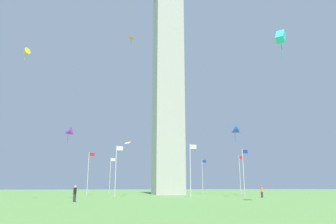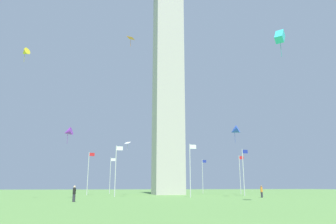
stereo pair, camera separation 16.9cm
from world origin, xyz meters
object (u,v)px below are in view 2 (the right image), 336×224
at_px(obelisk_monument, 168,69).
at_px(flagpole_nw, 244,170).
at_px(flagpole_n, 240,173).
at_px(flagpole_e, 155,175).
at_px(flagpole_s, 88,171).
at_px(person_black_shirt, 74,194).
at_px(kite_orange_diamond, 131,38).
at_px(kite_white_diamond, 128,143).
at_px(kite_purple_delta, 68,132).
at_px(flagpole_se, 110,174).
at_px(kite_yellow_delta, 25,52).
at_px(person_orange_shirt, 262,192).
at_px(flagpole_w, 190,167).
at_px(kite_blue_delta, 235,131).
at_px(kite_cyan_box, 280,37).
at_px(flagpole_sw, 116,168).
at_px(flagpole_ne, 203,175).

relative_size(obelisk_monument, flagpole_nw, 6.58).
relative_size(flagpole_n, flagpole_e, 1.00).
height_order(flagpole_s, person_black_shirt, flagpole_s).
bearing_deg(kite_orange_diamond, person_black_shirt, -140.59).
distance_m(flagpole_e, flagpole_s, 22.31).
bearing_deg(kite_white_diamond, kite_orange_diamond, -95.08).
bearing_deg(kite_purple_delta, flagpole_s, 81.38).
height_order(flagpole_e, flagpole_se, same).
distance_m(flagpole_nw, kite_yellow_delta, 39.33).
bearing_deg(kite_yellow_delta, flagpole_e, 58.59).
distance_m(person_black_shirt, person_orange_shirt, 26.96).
height_order(flagpole_w, kite_purple_delta, kite_purple_delta).
bearing_deg(kite_white_diamond, obelisk_monument, 10.93).
distance_m(flagpole_s, kite_orange_diamond, 28.94).
xyz_separation_m(flagpole_w, kite_blue_delta, (7.07, -1.34, 5.81)).
distance_m(flagpole_w, kite_blue_delta, 9.25).
relative_size(obelisk_monument, flagpole_w, 6.58).
xyz_separation_m(obelisk_monument, kite_blue_delta, (7.13, -17.11, -16.50)).
xyz_separation_m(flagpole_w, kite_cyan_box, (3.53, -20.87, 12.03)).
relative_size(flagpole_sw, kite_white_diamond, 4.78).
bearing_deg(kite_cyan_box, flagpole_se, 107.08).
distance_m(flagpole_n, kite_blue_delta, 20.05).
xyz_separation_m(flagpole_e, kite_purple_delta, (-18.39, -33.03, 4.60)).
relative_size(flagpole_se, person_orange_shirt, 4.69).
bearing_deg(kite_cyan_box, flagpole_ne, 80.94).
distance_m(person_black_shirt, kite_purple_delta, 13.22).
xyz_separation_m(kite_white_diamond, kite_cyan_box, (12.10, -35.00, 6.59)).
bearing_deg(kite_orange_diamond, kite_cyan_box, -45.20).
bearing_deg(flagpole_s, flagpole_e, 45.00).
height_order(flagpole_se, person_orange_shirt, flagpole_se).
bearing_deg(kite_blue_delta, flagpole_n, 63.04).
xyz_separation_m(flagpole_w, person_orange_shirt, (9.59, -4.01, -3.59)).
height_order(obelisk_monument, flagpole_se, obelisk_monument).
distance_m(flagpole_sw, flagpole_w, 12.07).
bearing_deg(obelisk_monument, flagpole_ne, 44.85).
bearing_deg(kite_blue_delta, flagpole_sw, 161.90).
distance_m(flagpole_e, kite_cyan_box, 53.89).
bearing_deg(flagpole_ne, flagpole_e, 157.50).
height_order(flagpole_sw, person_orange_shirt, flagpole_sw).
height_order(obelisk_monument, kite_purple_delta, obelisk_monument).
distance_m(flagpole_n, kite_purple_delta, 38.55).
height_order(flagpole_w, flagpole_nw, same).
bearing_deg(obelisk_monument, kite_cyan_box, -84.40).
bearing_deg(flagpole_n, kite_yellow_delta, -149.68).
bearing_deg(flagpole_ne, flagpole_n, -67.50).
relative_size(kite_orange_diamond, kite_purple_delta, 0.62).
bearing_deg(flagpole_s, kite_yellow_delta, -109.03).
distance_m(flagpole_w, kite_white_diamond, 17.40).
height_order(obelisk_monument, person_orange_shirt, obelisk_monument).
relative_size(flagpole_ne, flagpole_nw, 1.00).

